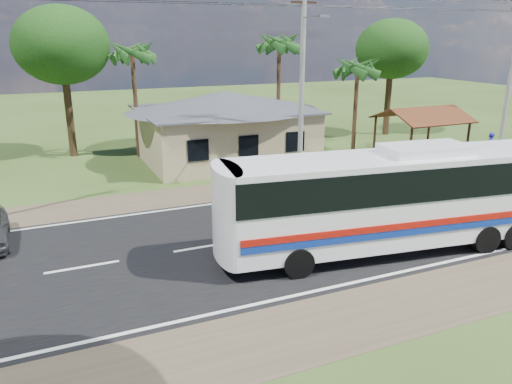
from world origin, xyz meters
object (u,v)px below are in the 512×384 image
waiting_shed (422,116)px  motorcycle (287,170)px  coach_bus (396,192)px  person (489,147)px

waiting_shed → motorcycle: (-10.20, -0.92, -2.29)m
waiting_shed → coach_bus: bearing=-134.0°
waiting_shed → motorcycle: waiting_shed is taller
waiting_shed → person: bearing=-38.6°
motorcycle → coach_bus: bearing=-178.5°
waiting_shed → motorcycle: 10.49m
motorcycle → person: bearing=-91.1°
waiting_shed → motorcycle: size_ratio=3.09×
waiting_shed → coach_bus: 15.93m
person → motorcycle: bearing=-27.6°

